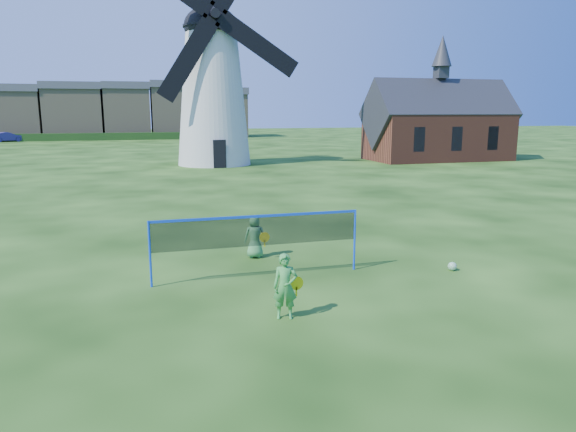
% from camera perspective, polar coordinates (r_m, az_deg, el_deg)
% --- Properties ---
extents(ground, '(220.00, 220.00, 0.00)m').
position_cam_1_polar(ground, '(12.46, -0.26, -7.27)').
color(ground, black).
rests_on(ground, ground).
extents(windmill, '(11.89, 5.41, 16.38)m').
position_cam_1_polar(windmill, '(40.14, -8.14, 13.64)').
color(windmill, silver).
rests_on(windmill, ground).
extents(chapel, '(11.67, 5.66, 9.87)m').
position_cam_1_polar(chapel, '(45.37, 15.93, 9.37)').
color(chapel, brown).
rests_on(chapel, ground).
extents(badminton_net, '(5.05, 0.05, 1.55)m').
position_cam_1_polar(badminton_net, '(12.56, -3.31, -1.73)').
color(badminton_net, blue).
rests_on(badminton_net, ground).
extents(player_girl, '(0.69, 0.42, 1.29)m').
position_cam_1_polar(player_girl, '(10.24, -0.30, -7.63)').
color(player_girl, green).
rests_on(player_girl, ground).
extents(player_boy, '(0.69, 0.50, 1.19)m').
position_cam_1_polar(player_boy, '(14.46, -3.60, -2.21)').
color(player_boy, '#4A9A52').
rests_on(player_boy, ground).
extents(play_ball, '(0.22, 0.22, 0.22)m').
position_cam_1_polar(play_ball, '(14.01, 17.34, -5.21)').
color(play_ball, green).
rests_on(play_ball, ground).
extents(terraced_houses, '(65.40, 8.40, 8.31)m').
position_cam_1_polar(terraced_houses, '(84.94, -27.30, 10.07)').
color(terraced_houses, '#988665').
rests_on(terraced_houses, ground).
extents(car_right, '(3.99, 2.72, 1.24)m').
position_cam_1_polar(car_right, '(78.76, -28.02, 7.55)').
color(car_right, navy).
rests_on(car_right, ground).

